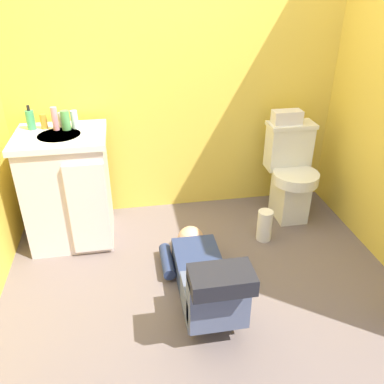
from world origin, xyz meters
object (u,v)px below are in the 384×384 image
at_px(faucet, 60,120).
at_px(bottle_amber, 44,121).
at_px(person_plumber, 204,278).
at_px(bottle_green, 65,120).
at_px(bottle_pink, 55,119).
at_px(bottle_clear, 74,119).
at_px(tissue_box, 287,117).
at_px(toilet, 290,173).
at_px(soap_dispenser, 30,120).
at_px(vanity_cabinet, 69,188).
at_px(paper_towel_roll, 265,225).

distance_m(faucet, bottle_amber, 0.11).
bearing_deg(person_plumber, bottle_green, 130.51).
relative_size(bottle_pink, bottle_clear, 1.28).
bearing_deg(bottle_clear, tissue_box, 1.39).
distance_m(toilet, tissue_box, 0.44).
bearing_deg(soap_dispenser, bottle_clear, -4.93).
relative_size(person_plumber, bottle_amber, 10.43).
distance_m(bottle_amber, bottle_green, 0.16).
height_order(soap_dispenser, bottle_clear, soap_dispenser).
bearing_deg(bottle_amber, faucet, 10.89).
height_order(faucet, bottle_pink, bottle_pink).
height_order(vanity_cabinet, bottle_green, bottle_green).
bearing_deg(person_plumber, faucet, 130.05).
distance_m(person_plumber, tissue_box, 1.41).
bearing_deg(bottle_clear, toilet, -1.92).
distance_m(person_plumber, soap_dispenser, 1.56).
bearing_deg(faucet, paper_towel_roll, -16.77).
distance_m(vanity_cabinet, person_plumber, 1.19).
xyz_separation_m(soap_dispenser, bottle_pink, (0.16, -0.04, 0.01)).
bearing_deg(soap_dispenser, toilet, -2.38).
bearing_deg(tissue_box, bottle_pink, -178.23).
bearing_deg(bottle_amber, tissue_box, 0.43).
relative_size(person_plumber, bottle_clear, 8.70).
height_order(person_plumber, bottle_amber, bottle_amber).
bearing_deg(soap_dispenser, faucet, 6.01).
bearing_deg(bottle_pink, bottle_clear, 6.61).
relative_size(person_plumber, bottle_green, 8.17).
bearing_deg(bottle_clear, paper_towel_roll, -16.15).
xyz_separation_m(vanity_cabinet, bottle_amber, (-0.11, 0.13, 0.45)).
bearing_deg(tissue_box, paper_towel_roll, -121.88).
bearing_deg(bottle_green, paper_towel_roll, -14.72).
height_order(person_plumber, tissue_box, tissue_box).
height_order(bottle_green, bottle_clear, bottle_green).
height_order(tissue_box, bottle_pink, bottle_pink).
bearing_deg(paper_towel_roll, person_plumber, -135.44).
height_order(toilet, soap_dispenser, soap_dispenser).
height_order(faucet, paper_towel_roll, faucet).
bearing_deg(faucet, bottle_amber, -169.11).
relative_size(bottle_amber, bottle_clear, 0.83).
xyz_separation_m(person_plumber, soap_dispenser, (-1.01, 0.95, 0.71)).
height_order(tissue_box, bottle_green, bottle_green).
xyz_separation_m(bottle_pink, bottle_green, (0.07, -0.01, -0.01)).
xyz_separation_m(tissue_box, bottle_pink, (-1.67, -0.05, 0.10)).
distance_m(toilet, paper_towel_roll, 0.50).
bearing_deg(soap_dispenser, person_plumber, -43.41).
bearing_deg(bottle_pink, toilet, -1.30).
bearing_deg(toilet, bottle_amber, 177.53).
relative_size(soap_dispenser, bottle_clear, 1.36).
distance_m(faucet, bottle_green, 0.08).
relative_size(toilet, soap_dispenser, 4.52).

